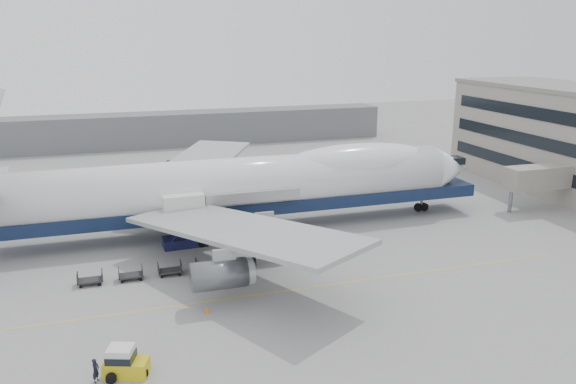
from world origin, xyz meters
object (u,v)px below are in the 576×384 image
object	(u,v)px
airliner	(243,185)
ground_worker	(96,370)
catering_truck	(184,217)
baggage_tug	(124,363)

from	to	relation	value
airliner	ground_worker	xyz separation A→B (m)	(-16.79, -27.56, -4.75)
ground_worker	airliner	bearing A→B (deg)	-1.87
catering_truck	ground_worker	distance (m)	25.88
airliner	catering_truck	xyz separation A→B (m)	(-7.64, -3.48, -2.19)
baggage_tug	catering_truck	bearing A→B (deg)	92.52
ground_worker	baggage_tug	bearing A→B (deg)	-53.17
airliner	catering_truck	bearing A→B (deg)	-155.48
airliner	baggage_tug	bearing A→B (deg)	-118.62
ground_worker	catering_truck	bearing A→B (deg)	8.67
baggage_tug	ground_worker	xyz separation A→B (m)	(-1.88, -0.24, -0.09)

